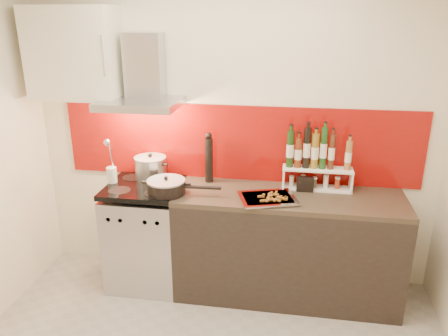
% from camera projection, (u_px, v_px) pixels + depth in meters
% --- Properties ---
extents(back_wall, '(3.40, 0.02, 2.60)m').
position_uv_depth(back_wall, '(233.00, 133.00, 3.65)').
color(back_wall, silver).
rests_on(back_wall, ground).
extents(backsplash, '(3.00, 0.02, 0.64)m').
position_uv_depth(backsplash, '(238.00, 143.00, 3.66)').
color(backsplash, maroon).
rests_on(backsplash, back_wall).
extents(range_stove, '(0.60, 0.60, 0.91)m').
position_uv_depth(range_stove, '(147.00, 235.00, 3.76)').
color(range_stove, '#B7B7BA').
rests_on(range_stove, ground).
extents(counter, '(1.80, 0.60, 0.90)m').
position_uv_depth(counter, '(287.00, 245.00, 3.59)').
color(counter, black).
rests_on(counter, ground).
extents(range_hood, '(0.62, 0.50, 0.61)m').
position_uv_depth(range_hood, '(143.00, 81.00, 3.46)').
color(range_hood, '#B7B7BA').
rests_on(range_hood, back_wall).
extents(upper_cabinet, '(0.70, 0.35, 0.72)m').
position_uv_depth(upper_cabinet, '(74.00, 53.00, 3.46)').
color(upper_cabinet, '#EEE8CF').
rests_on(upper_cabinet, back_wall).
extents(stock_pot, '(0.27, 0.27, 0.23)m').
position_uv_depth(stock_pot, '(151.00, 168.00, 3.71)').
color(stock_pot, '#B7B7BA').
rests_on(stock_pot, range_stove).
extents(saute_pan, '(0.59, 0.30, 0.14)m').
position_uv_depth(saute_pan, '(167.00, 186.00, 3.44)').
color(saute_pan, black).
rests_on(saute_pan, range_stove).
extents(utensil_jar, '(0.08, 0.13, 0.40)m').
position_uv_depth(utensil_jar, '(111.00, 170.00, 3.62)').
color(utensil_jar, silver).
rests_on(utensil_jar, range_stove).
extents(pepper_mill, '(0.07, 0.07, 0.43)m').
position_uv_depth(pepper_mill, '(209.00, 158.00, 3.64)').
color(pepper_mill, black).
rests_on(pepper_mill, counter).
extents(step_shelf, '(0.55, 0.15, 0.51)m').
position_uv_depth(step_shelf, '(315.00, 162.00, 3.48)').
color(step_shelf, white).
rests_on(step_shelf, counter).
extents(caddy_box, '(0.14, 0.06, 0.12)m').
position_uv_depth(caddy_box, '(305.00, 184.00, 3.49)').
color(caddy_box, black).
rests_on(caddy_box, counter).
extents(baking_tray, '(0.50, 0.44, 0.03)m').
position_uv_depth(baking_tray, '(268.00, 198.00, 3.34)').
color(baking_tray, silver).
rests_on(baking_tray, counter).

